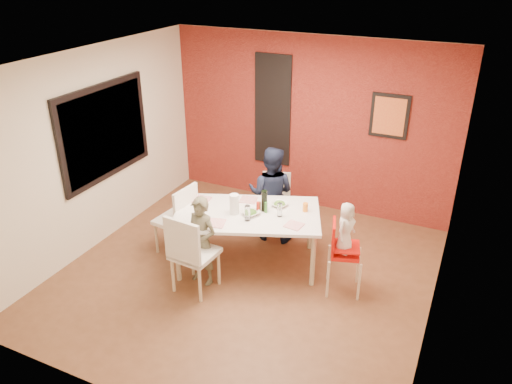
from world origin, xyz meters
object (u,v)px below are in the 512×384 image
at_px(chair_near, 190,251).
at_px(child_near, 201,241).
at_px(high_chair, 342,250).
at_px(chair_far, 276,199).
at_px(paper_towel_roll, 234,204).
at_px(toddler, 346,228).
at_px(dining_table, 247,217).
at_px(chair_left, 180,216).
at_px(wine_bottle, 264,201).
at_px(child_far, 271,194).

relative_size(chair_near, child_near, 0.91).
bearing_deg(chair_near, high_chair, -148.53).
xyz_separation_m(chair_far, paper_towel_roll, (-0.11, -1.09, 0.41)).
bearing_deg(toddler, child_near, 122.80).
height_order(dining_table, chair_left, chair_left).
height_order(chair_near, paper_towel_roll, chair_near).
height_order(high_chair, child_near, child_near).
distance_m(chair_far, wine_bottle, 0.98).
height_order(chair_far, paper_towel_roll, paper_towel_roll).
xyz_separation_m(dining_table, paper_towel_roll, (-0.14, -0.09, 0.20)).
bearing_deg(child_far, toddler, 141.10).
height_order(high_chair, child_far, child_far).
bearing_deg(child_near, dining_table, 66.44).
bearing_deg(child_near, chair_near, -85.62).
bearing_deg(child_near, toddler, 25.35).
bearing_deg(chair_far, child_near, -118.70).
xyz_separation_m(child_near, toddler, (1.62, 0.56, 0.29)).
relative_size(chair_near, paper_towel_roll, 3.97).
relative_size(dining_table, chair_near, 1.98).
distance_m(chair_near, child_near, 0.25).
distance_m(high_chair, wine_bottle, 1.16).
relative_size(child_far, toddler, 2.19).
xyz_separation_m(chair_left, toddler, (2.23, 0.11, 0.31)).
bearing_deg(toddler, chair_far, 65.60).
distance_m(toddler, wine_bottle, 1.12).
bearing_deg(chair_near, child_far, -97.21).
relative_size(chair_near, wine_bottle, 3.72).
xyz_separation_m(chair_far, high_chair, (1.29, -1.04, 0.07)).
bearing_deg(chair_far, paper_towel_roll, -113.41).
bearing_deg(paper_towel_roll, chair_left, -176.75).
bearing_deg(toddler, child_far, 72.08).
xyz_separation_m(child_far, wine_bottle, (0.17, -0.63, 0.21)).
bearing_deg(child_near, child_far, 82.23).
distance_m(dining_table, high_chair, 1.27).
bearing_deg(dining_table, chair_near, -112.24).
bearing_deg(chair_near, dining_table, -107.36).
distance_m(child_near, child_far, 1.40).
bearing_deg(dining_table, paper_towel_roll, -146.56).
bearing_deg(paper_towel_roll, child_far, 81.00).
xyz_separation_m(child_far, paper_towel_roll, (-0.14, -0.85, 0.20)).
relative_size(high_chair, paper_towel_roll, 3.53).
distance_m(high_chair, toddler, 0.31).
xyz_separation_m(chair_left, child_near, (0.60, -0.45, 0.02)).
bearing_deg(paper_towel_roll, chair_far, 84.15).
height_order(dining_table, toddler, toddler).
bearing_deg(chair_near, toddler, -148.49).
relative_size(chair_left, toddler, 1.59).
bearing_deg(paper_towel_roll, dining_table, 33.44).
height_order(chair_far, child_far, child_far).
bearing_deg(paper_towel_roll, toddler, 2.61).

